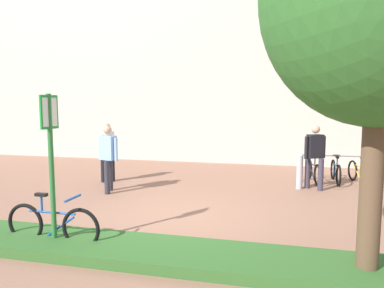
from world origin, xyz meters
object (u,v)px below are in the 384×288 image
Objects in this scene: bike_at_sign at (53,225)px; person_suited_navy at (315,153)px; person_shirt_white at (108,155)px; bike_rack_cluster at (359,172)px; bollard_steel at (299,172)px; parking_sign_post at (51,149)px; person_shirt_blue at (107,148)px.

person_suited_navy reaches higher than bike_at_sign.
person_suited_navy is at bearing 48.33° from bike_at_sign.
person_shirt_white is (-0.73, 3.44, 0.63)m from bike_at_sign.
person_suited_navy reaches higher than bike_rack_cluster.
parking_sign_post is at bearing -128.62° from bollard_steel.
parking_sign_post is at bearing -130.91° from person_suited_navy.
person_suited_navy and person_shirt_blue have the same top height.
parking_sign_post is 3.64m from person_shirt_white.
parking_sign_post is 0.76× the size of bike_rack_cluster.
bike_rack_cluster is (5.77, 6.00, -0.00)m from bike_at_sign.
bike_rack_cluster is 7.02m from person_shirt_white.
bike_rack_cluster is at bearing 36.98° from person_suited_navy.
person_shirt_blue and person_shirt_white have the same top height.
bollard_steel is 0.52× the size of person_shirt_blue.
bike_rack_cluster is at bearing 11.31° from person_shirt_blue.
parking_sign_post is 1.42× the size of person_shirt_blue.
person_suited_navy is at bearing 49.09° from parking_sign_post.
person_shirt_white is (-5.18, -1.56, 0.00)m from person_suited_navy.
person_shirt_blue is at bearing 106.15° from bike_at_sign.
bike_at_sign is at bearing -77.99° from person_shirt_white.
person_suited_navy is (4.45, 5.00, 0.63)m from bike_at_sign.
bike_rack_cluster is 1.87× the size of person_suited_navy.
parking_sign_post is at bearing -73.28° from person_shirt_blue.
person_shirt_white is at bearing -163.23° from person_suited_navy.
parking_sign_post is 2.70× the size of bollard_steel.
person_suited_navy and person_shirt_white have the same top height.
parking_sign_post is 1.42× the size of person_shirt_white.
person_suited_navy is at bearing -143.02° from bike_rack_cluster.
person_suited_navy is at bearing 16.77° from person_shirt_white.
parking_sign_post reaches higher than bike_at_sign.
person_shirt_blue is (-1.33, 4.58, 0.63)m from bike_at_sign.
bollard_steel is 5.44m from person_shirt_blue.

